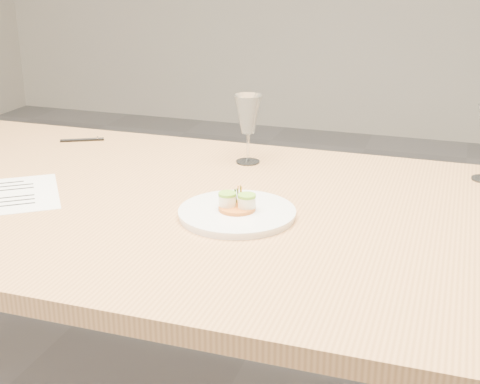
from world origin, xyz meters
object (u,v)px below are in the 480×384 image
(dining_table, at_px, (182,227))
(wine_glass_1, at_px, (248,116))
(dinner_plate, at_px, (237,212))
(ballpoint_pen, at_px, (82,140))
(recipe_sheet, at_px, (14,195))

(dining_table, relative_size, wine_glass_1, 12.95)
(dinner_plate, bearing_deg, dining_table, 161.08)
(ballpoint_pen, distance_m, wine_glass_1, 0.55)
(dining_table, xyz_separation_m, ballpoint_pen, (-0.48, 0.36, 0.07))
(recipe_sheet, height_order, ballpoint_pen, ballpoint_pen)
(wine_glass_1, bearing_deg, recipe_sheet, -136.94)
(dining_table, bearing_deg, wine_glass_1, 79.72)
(dinner_plate, height_order, recipe_sheet, dinner_plate)
(dining_table, distance_m, ballpoint_pen, 0.61)
(dinner_plate, distance_m, ballpoint_pen, 0.76)
(wine_glass_1, bearing_deg, ballpoint_pen, 175.68)
(dining_table, xyz_separation_m, dinner_plate, (0.16, -0.05, 0.08))
(dining_table, relative_size, ballpoint_pen, 20.21)
(dinner_plate, bearing_deg, ballpoint_pen, 146.70)
(recipe_sheet, height_order, wine_glass_1, wine_glass_1)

